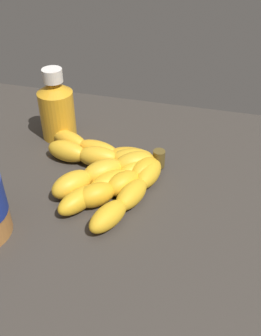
# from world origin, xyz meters

# --- Properties ---
(ground_plane) EXTENTS (0.87, 0.59, 0.04)m
(ground_plane) POSITION_xyz_m (0.00, 0.00, -0.02)
(ground_plane) COLOR #38332D
(banana_bunch) EXTENTS (0.22, 0.23, 0.04)m
(banana_bunch) POSITION_xyz_m (-0.06, 0.02, 0.02)
(banana_bunch) COLOR gold
(banana_bunch) RESTS_ON ground_plane
(honey_bottle) EXTENTS (0.06, 0.06, 0.13)m
(honey_bottle) POSITION_xyz_m (-0.19, 0.12, 0.06)
(honey_bottle) COLOR gold
(honey_bottle) RESTS_ON ground_plane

